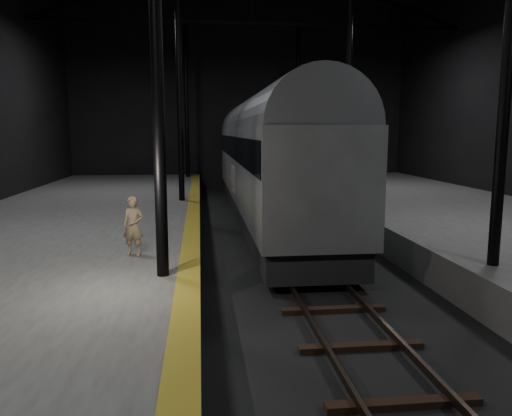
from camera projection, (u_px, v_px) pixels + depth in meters
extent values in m
plane|color=black|center=(299.00, 266.00, 15.31)|extent=(44.00, 44.00, 0.00)
cube|color=#4C4C49|center=(44.00, 257.00, 14.40)|extent=(9.00, 43.80, 1.00)
cube|color=olive|center=(192.00, 236.00, 14.80)|extent=(0.50, 43.80, 0.01)
cube|color=#3F3328|center=(276.00, 261.00, 15.20)|extent=(0.08, 43.00, 0.14)
cube|color=#3F3328|center=(322.00, 260.00, 15.36)|extent=(0.08, 43.00, 0.14)
cube|color=black|center=(299.00, 264.00, 15.30)|extent=(2.40, 42.00, 0.12)
cylinder|color=black|center=(156.00, 35.00, 10.05)|extent=(0.26, 0.26, 10.00)
cylinder|color=black|center=(509.00, 43.00, 10.89)|extent=(0.26, 0.26, 10.00)
cylinder|color=black|center=(179.00, 87.00, 21.84)|extent=(0.26, 0.26, 10.00)
cylinder|color=black|center=(348.00, 89.00, 22.68)|extent=(0.26, 0.26, 10.00)
cylinder|color=black|center=(186.00, 103.00, 33.62)|extent=(0.26, 0.26, 10.00)
cylinder|color=black|center=(297.00, 104.00, 34.46)|extent=(0.26, 0.26, 10.00)
cube|color=black|center=(251.00, 23.00, 27.54)|extent=(23.60, 0.15, 0.18)
cube|color=#93959A|center=(267.00, 164.00, 22.21)|extent=(3.03, 20.93, 3.14)
cube|color=black|center=(267.00, 207.00, 22.51)|extent=(2.77, 20.51, 0.89)
cube|color=black|center=(267.00, 147.00, 22.10)|extent=(3.10, 20.61, 0.94)
cylinder|color=slate|center=(267.00, 128.00, 21.97)|extent=(2.97, 20.72, 2.97)
cube|color=black|center=(298.00, 255.00, 15.37)|extent=(1.88, 2.30, 0.37)
cube|color=black|center=(250.00, 195.00, 29.76)|extent=(1.88, 2.30, 0.37)
cube|color=silver|center=(234.00, 180.00, 21.10)|extent=(0.04, 0.78, 1.10)
cube|color=silver|center=(232.00, 178.00, 22.34)|extent=(0.04, 0.78, 1.10)
cylinder|color=red|center=(233.00, 186.00, 21.33)|extent=(0.03, 0.27, 0.27)
cylinder|color=red|center=(231.00, 183.00, 22.56)|extent=(0.03, 0.27, 0.27)
imported|color=tan|center=(133.00, 226.00, 12.47)|extent=(0.62, 0.50, 1.49)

